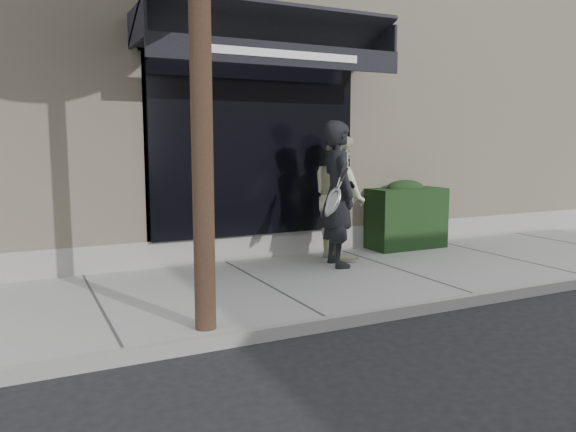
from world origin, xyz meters
TOP-DOWN VIEW (x-y plane):
  - ground at (0.00, 0.00)m, footprint 80.00×80.00m
  - sidewalk at (0.00, 0.00)m, footprint 20.00×3.00m
  - curb at (0.00, -1.55)m, footprint 20.00×0.10m
  - building_facade at (-0.01, 4.96)m, footprint 14.30×8.04m
  - hedge at (1.10, 1.25)m, footprint 1.30×0.70m
  - pedestrian_front at (-0.65, 0.52)m, footprint 0.76×1.00m
  - pedestrian_back at (-0.35, 0.99)m, footprint 0.78×0.99m

SIDE VIEW (x-z plane):
  - ground at x=0.00m, z-range 0.00..0.00m
  - sidewalk at x=0.00m, z-range 0.00..0.12m
  - curb at x=0.00m, z-range 0.00..0.14m
  - hedge at x=1.10m, z-range 0.09..1.23m
  - pedestrian_back at x=-0.35m, z-range 0.12..2.00m
  - pedestrian_front at x=-0.65m, z-range 0.12..2.18m
  - building_facade at x=-0.01m, z-range -0.08..5.56m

